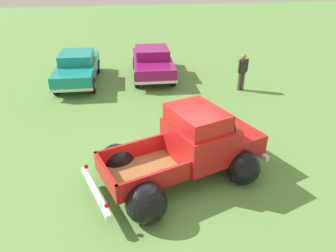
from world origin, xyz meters
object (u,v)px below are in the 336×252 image
Objects in this scene: vintage_pickup_truck at (190,151)px; spectator_0 at (242,70)px; show_car_1 at (152,61)px; show_car_0 at (77,67)px; lane_cone_0 at (207,119)px.

spectator_0 is (3.78, 5.83, 0.19)m from vintage_pickup_truck.
vintage_pickup_truck is at bearing -41.23° from spectator_0.
show_car_0 is at bearing -82.31° from show_car_1.
vintage_pickup_truck is 7.93× the size of lane_cone_0.
show_car_1 is at bearing 101.42° from lane_cone_0.
show_car_1 is at bearing 70.43° from vintage_pickup_truck.
show_car_0 is 3.68m from show_car_1.
show_car_0 is 7.38m from lane_cone_0.
vintage_pickup_truck reaches higher than show_car_0.
spectator_0 reaches higher than show_car_0.
spectator_0 is at bearing 57.51° from show_car_1.
lane_cone_0 is (1.18, -5.86, -0.47)m from show_car_1.
vintage_pickup_truck reaches higher than lane_cone_0.
show_car_1 is 6.00m from lane_cone_0.
show_car_1 is (0.05, 8.46, 0.03)m from vintage_pickup_truck.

